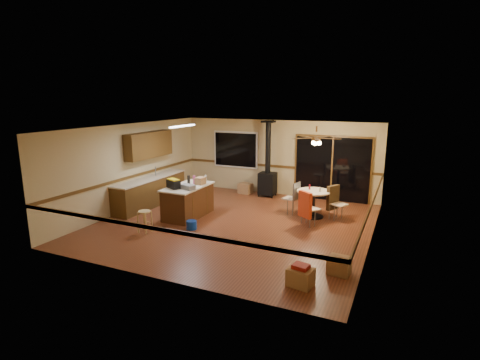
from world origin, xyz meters
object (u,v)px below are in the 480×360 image
Objects in this scene: dining_table at (313,199)px; toolbox_grey at (188,187)px; box_corner_a at (301,277)px; box_corner_b at (339,265)px; chair_near at (306,205)px; toolbox_black at (173,184)px; chair_right at (334,198)px; bar_stool at (145,221)px; wood_stove at (268,176)px; box_under_window at (245,188)px; chair_left at (294,194)px; kitchen_island at (188,201)px; blue_bucket at (192,225)px.

toolbox_grey is at bearing -150.66° from dining_table.
box_corner_a is at bearing -79.56° from dining_table.
dining_table is 2.27× the size of box_corner_b.
chair_near is 1.69× the size of box_corner_b.
box_corner_b is (4.82, -1.49, -0.85)m from toolbox_black.
dining_table is 0.85m from chair_near.
box_corner_a is (0.21, -4.19, -0.43)m from chair_right.
toolbox_grey is at bearing 67.12° from bar_stool.
toolbox_grey reaches higher than chair_near.
box_under_window is at bearing 176.66° from wood_stove.
bar_stool reaches higher than box_under_window.
dining_table is at bearing -39.45° from wood_stove.
toolbox_black is at bearing -100.73° from box_under_window.
chair_left is 3.88m from box_corner_b.
box_corner_a is at bearing -27.97° from toolbox_black.
toolbox_black reaches higher than chair_near.
box_under_window is at bearing 86.13° from toolbox_grey.
bar_stool is (-0.52, -1.24, -0.68)m from toolbox_grey.
box_under_window is (-0.86, 0.05, -0.55)m from wood_stove.
toolbox_black reaches higher than bar_stool.
wood_stove reaches higher than chair_near.
blue_bucket is at bearing -53.85° from kitchen_island.
dining_table is at bearing 29.34° from toolbox_grey.
dining_table is 1.35× the size of chair_near.
kitchen_island is 3.34m from chair_near.
toolbox_grey is 1.51× the size of blue_bucket.
wood_stove reaches higher than dining_table.
bar_stool reaches higher than box_corner_b.
chair_right reaches higher than bar_stool.
chair_right is (4.05, 1.92, -0.42)m from toolbox_black.
wood_stove is 5.95m from box_corner_b.
wood_stove reaches higher than toolbox_black.
toolbox_black is at bearing 162.83° from box_corner_b.
wood_stove reaches higher than toolbox_grey.
kitchen_island is 1.78× the size of dining_table.
box_under_window is at bearing 138.25° from chair_near.
bar_stool is at bearing 176.46° from box_corner_b.
chair_left is 0.74× the size of chair_right.
box_corner_b is at bearing -56.14° from wood_stove.
toolbox_grey reaches higher than blue_bucket.
bar_stool is at bearing -99.19° from box_under_window.
bar_stool is 2.05× the size of blue_bucket.
kitchen_island reaches higher than blue_bucket.
chair_right is at bearing 37.52° from blue_bucket.
chair_left reaches higher than box_corner_b.
dining_table is 2.14× the size of box_corner_a.
chair_near is at bearing 14.97° from toolbox_black.
wood_stove is at bearing 123.86° from box_corner_b.
box_corner_a is at bearing -13.89° from bar_stool.
blue_bucket is 3.17m from chair_left.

